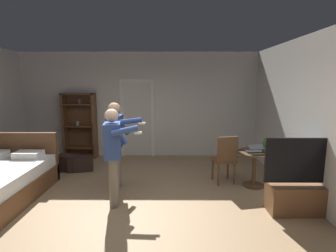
# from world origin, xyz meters

# --- Properties ---
(ground_plane) EXTENTS (7.05, 7.05, 0.00)m
(ground_plane) POSITION_xyz_m (0.00, 0.00, 0.00)
(ground_plane) COLOR #997A56
(wall_back) EXTENTS (6.63, 0.12, 2.85)m
(wall_back) POSITION_xyz_m (0.00, 3.26, 1.43)
(wall_back) COLOR beige
(wall_back) RESTS_ON ground_plane
(wall_right) EXTENTS (0.12, 6.65, 2.85)m
(wall_right) POSITION_xyz_m (3.25, 0.00, 1.43)
(wall_right) COLOR beige
(wall_right) RESTS_ON ground_plane
(doorway_frame) EXTENTS (0.93, 0.08, 2.13)m
(doorway_frame) POSITION_xyz_m (-0.06, 3.18, 1.22)
(doorway_frame) COLOR white
(doorway_frame) RESTS_ON ground_plane
(bookshelf) EXTENTS (0.87, 0.32, 1.76)m
(bookshelf) POSITION_xyz_m (-1.60, 3.04, 0.96)
(bookshelf) COLOR brown
(bookshelf) RESTS_ON ground_plane
(tv_flatscreen) EXTENTS (1.21, 0.40, 1.21)m
(tv_flatscreen) POSITION_xyz_m (2.89, -0.04, 0.36)
(tv_flatscreen) COLOR brown
(tv_flatscreen) RESTS_ON ground_plane
(side_table) EXTENTS (0.69, 0.69, 0.70)m
(side_table) POSITION_xyz_m (2.50, 1.03, 0.48)
(side_table) COLOR #4C331E
(side_table) RESTS_ON ground_plane
(laptop) EXTENTS (0.35, 0.36, 0.16)m
(laptop) POSITION_xyz_m (2.47, 0.99, 0.75)
(laptop) COLOR black
(laptop) RESTS_ON side_table
(bottle_on_table) EXTENTS (0.06, 0.06, 0.29)m
(bottle_on_table) POSITION_xyz_m (2.64, 0.95, 0.82)
(bottle_on_table) COLOR #27431D
(bottle_on_table) RESTS_ON side_table
(wooden_chair) EXTENTS (0.49, 0.49, 0.99)m
(wooden_chair) POSITION_xyz_m (1.95, 1.16, 0.54)
(wooden_chair) COLOR brown
(wooden_chair) RESTS_ON ground_plane
(person_blue_shirt) EXTENTS (0.67, 0.58, 1.62)m
(person_blue_shirt) POSITION_xyz_m (-0.10, 0.25, 0.93)
(person_blue_shirt) COLOR gray
(person_blue_shirt) RESTS_ON ground_plane
(person_striped_shirt) EXTENTS (0.74, 0.61, 1.67)m
(person_striped_shirt) POSITION_xyz_m (-0.19, 0.87, 0.98)
(person_striped_shirt) COLOR gray
(person_striped_shirt) RESTS_ON ground_plane
(suitcase_dark) EXTENTS (0.53, 0.39, 0.37)m
(suitcase_dark) POSITION_xyz_m (-1.56, 1.91, 0.19)
(suitcase_dark) COLOR black
(suitcase_dark) RESTS_ON ground_plane
(suitcase_small) EXTENTS (0.61, 0.45, 0.32)m
(suitcase_small) POSITION_xyz_m (-1.25, 1.92, 0.16)
(suitcase_small) COLOR black
(suitcase_small) RESTS_ON ground_plane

